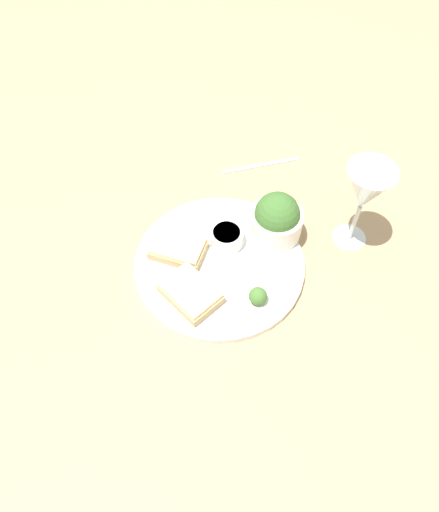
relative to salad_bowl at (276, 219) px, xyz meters
The scene contains 9 objects.
ground_plane 0.13m from the salad_bowl, 112.03° to the right, with size 4.00×4.00×0.00m, color tan.
dinner_plate 0.13m from the salad_bowl, 112.03° to the right, with size 0.31×0.31×0.01m.
salad_bowl is the anchor object (origin of this frame).
sauce_ramekin 0.10m from the salad_bowl, 130.34° to the right, with size 0.06×0.06×0.03m.
cheese_toast_near 0.21m from the salad_bowl, 103.48° to the right, with size 0.11×0.09×0.03m.
cheese_toast_far 0.19m from the salad_bowl, 130.67° to the right, with size 0.11×0.09×0.03m.
wine_glass 0.16m from the salad_bowl, 33.48° to the left, with size 0.08×0.08×0.18m.
garnish 0.15m from the salad_bowl, 69.94° to the right, with size 0.03×0.03×0.03m.
fork 0.19m from the salad_bowl, 129.29° to the left, with size 0.12×0.13×0.01m.
Camera 1 is at (0.28, -0.41, 0.76)m, focal length 35.00 mm.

